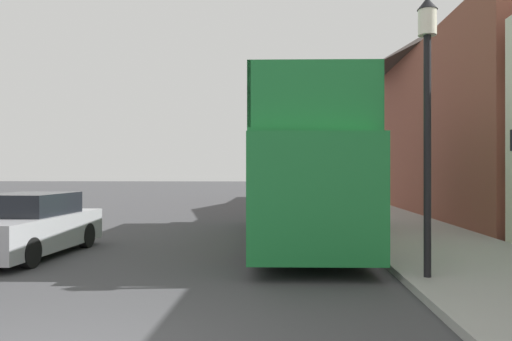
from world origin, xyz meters
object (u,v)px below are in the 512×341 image
(parked_car_far_side, at_px, (28,227))
(lamp_post_third, at_px, (331,139))
(parked_car_ahead_of_bus, at_px, (304,200))
(tour_bus, at_px, (298,178))
(lamp_post_nearest, at_px, (427,85))
(lamp_post_second, at_px, (361,129))

(parked_car_far_side, bearing_deg, lamp_post_third, -117.64)
(parked_car_ahead_of_bus, xyz_separation_m, lamp_post_third, (1.58, 3.32, 3.04))
(tour_bus, distance_m, parked_car_ahead_of_bus, 9.02)
(parked_car_ahead_of_bus, xyz_separation_m, lamp_post_nearest, (1.55, -14.48, 2.84))
(parked_car_ahead_of_bus, height_order, lamp_post_third, lamp_post_third)
(lamp_post_second, bearing_deg, tour_bus, -124.73)
(tour_bus, height_order, parked_car_ahead_of_bus, tour_bus)
(parked_car_far_side, distance_m, lamp_post_nearest, 9.36)
(lamp_post_second, bearing_deg, parked_car_ahead_of_bus, 107.73)
(lamp_post_nearest, distance_m, lamp_post_second, 8.90)
(lamp_post_second, xyz_separation_m, lamp_post_third, (-0.21, 8.90, 0.20))
(tour_bus, bearing_deg, parked_car_far_side, -156.85)
(parked_car_far_side, xyz_separation_m, lamp_post_third, (8.59, 15.26, 3.02))
(parked_car_ahead_of_bus, xyz_separation_m, parked_car_far_side, (-7.01, -11.94, 0.02))
(tour_bus, relative_size, parked_car_ahead_of_bus, 2.68)
(parked_car_ahead_of_bus, height_order, lamp_post_nearest, lamp_post_nearest)
(lamp_post_nearest, distance_m, lamp_post_third, 17.80)
(parked_car_far_side, relative_size, lamp_post_third, 0.87)
(tour_bus, xyz_separation_m, parked_car_far_side, (-6.47, -3.00, -1.10))
(tour_bus, height_order, parked_car_far_side, tour_bus)
(tour_bus, relative_size, lamp_post_second, 2.24)
(parked_car_far_side, xyz_separation_m, lamp_post_second, (8.79, 6.36, 2.81))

